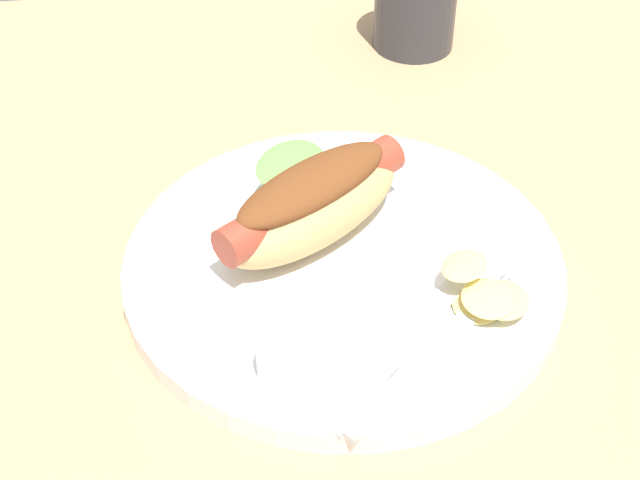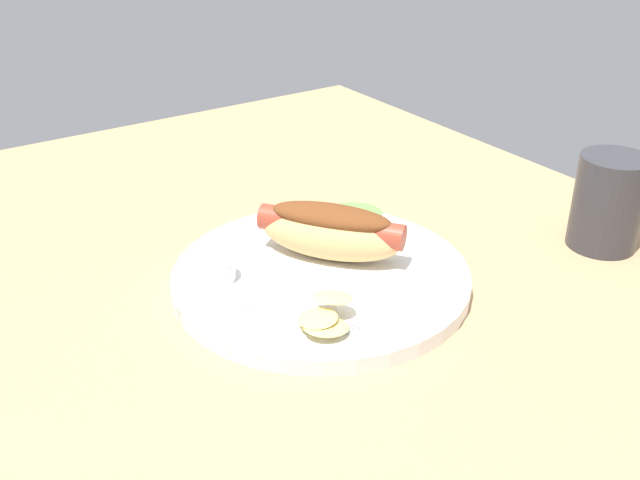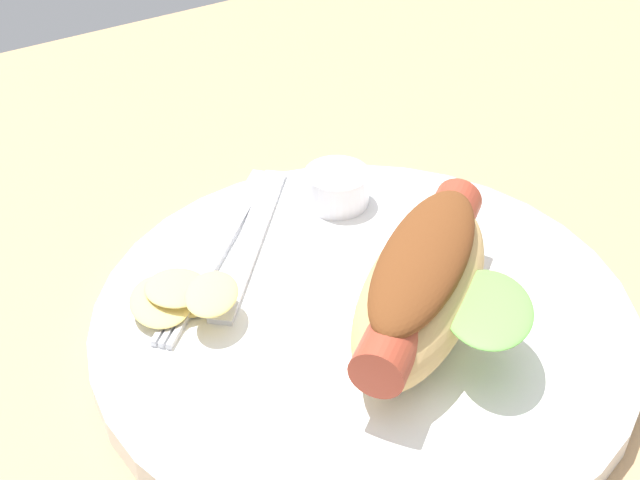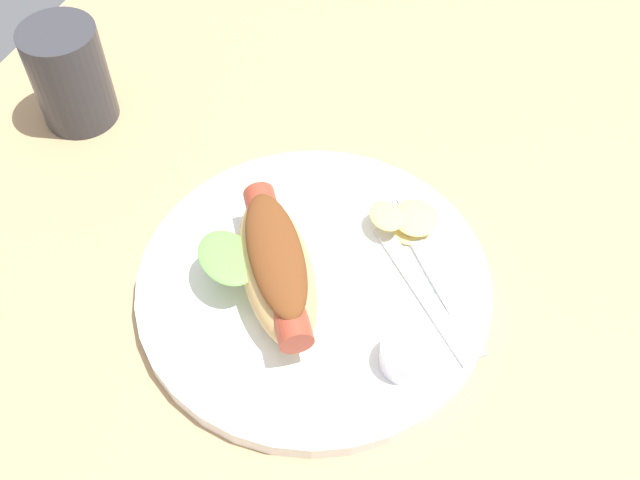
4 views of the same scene
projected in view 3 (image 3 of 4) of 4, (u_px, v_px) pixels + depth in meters
ground_plane at (314, 342)px, 49.82cm from camera, size 120.00×90.00×1.80cm
plate at (364, 322)px, 48.67cm from camera, size 29.87×29.87×1.60cm
hot_dog at (423, 283)px, 45.40cm from camera, size 15.33×14.24×5.68cm
sauce_ramekin at (337, 188)px, 55.82cm from camera, size 4.13×4.13×2.27cm
fork at (220, 245)px, 52.56cm from camera, size 13.27×12.53×0.40cm
knife at (255, 238)px, 53.17cm from camera, size 10.93×12.08×0.36cm
chips_pile at (182, 296)px, 47.71cm from camera, size 6.53×6.91×2.34cm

